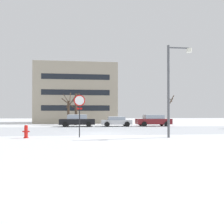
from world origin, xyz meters
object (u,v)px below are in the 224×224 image
object	(u,v)px
parked_car_black	(78,120)
street_lamp	(172,82)
stop_sign	(80,108)
parked_car_maroon	(153,120)
parked_car_silver	(116,121)
fire_hydrant	(26,131)

from	to	relation	value
parked_car_black	street_lamp	bearing A→B (deg)	-58.87
stop_sign	parked_car_maroon	distance (m)	14.57
parked_car_silver	parked_car_maroon	size ratio (longest dim) A/B	0.86
street_lamp	parked_car_maroon	size ratio (longest dim) A/B	1.36
fire_hydrant	parked_car_black	world-z (taller)	parked_car_black
parked_car_black	parked_car_maroon	distance (m)	9.91
stop_sign	street_lamp	world-z (taller)	street_lamp
fire_hydrant	parked_car_maroon	size ratio (longest dim) A/B	0.20
parked_car_black	fire_hydrant	bearing A→B (deg)	-101.33
street_lamp	parked_car_silver	xyz separation A→B (m)	(-2.43, 12.17, -3.09)
stop_sign	parked_car_silver	size ratio (longest dim) A/B	0.74
street_lamp	parked_car_black	bearing A→B (deg)	121.13
street_lamp	parked_car_black	xyz separation A→B (m)	(-7.39, 12.23, -2.98)
stop_sign	fire_hydrant	bearing A→B (deg)	-178.10
fire_hydrant	parked_car_maroon	distance (m)	16.92
parked_car_silver	parked_car_maroon	xyz separation A→B (m)	(4.96, 0.06, 0.10)
stop_sign	parked_car_maroon	world-z (taller)	stop_sign
stop_sign	street_lamp	bearing A→B (deg)	-6.18
stop_sign	parked_car_maroon	size ratio (longest dim) A/B	0.63
parked_car_black	parked_car_maroon	bearing A→B (deg)	-0.01
fire_hydrant	parked_car_black	xyz separation A→B (m)	(2.34, 11.67, 0.33)
street_lamp	parked_car_silver	size ratio (longest dim) A/B	1.59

